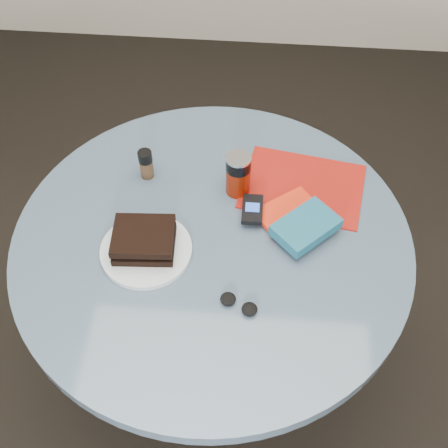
# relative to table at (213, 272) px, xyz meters

# --- Properties ---
(ground) EXTENTS (4.00, 4.00, 0.00)m
(ground) POSITION_rel_table_xyz_m (0.00, 0.00, -0.59)
(ground) COLOR black
(ground) RESTS_ON ground
(table) EXTENTS (1.00, 1.00, 0.75)m
(table) POSITION_rel_table_xyz_m (0.00, 0.00, 0.00)
(table) COLOR black
(table) RESTS_ON ground
(plate) EXTENTS (0.25, 0.25, 0.01)m
(plate) POSITION_rel_table_xyz_m (-0.15, -0.06, 0.17)
(plate) COLOR silver
(plate) RESTS_ON table
(sandwich) EXTENTS (0.15, 0.13, 0.05)m
(sandwich) POSITION_rel_table_xyz_m (-0.16, -0.06, 0.20)
(sandwich) COLOR black
(sandwich) RESTS_ON plate
(soda_can) EXTENTS (0.08, 0.08, 0.12)m
(soda_can) POSITION_rel_table_xyz_m (0.05, 0.16, 0.23)
(soda_can) COLOR maroon
(soda_can) RESTS_ON table
(pepper_grinder) EXTENTS (0.04, 0.04, 0.09)m
(pepper_grinder) POSITION_rel_table_xyz_m (-0.20, 0.19, 0.21)
(pepper_grinder) COLOR #452F1D
(pepper_grinder) RESTS_ON table
(magazine) EXTENTS (0.35, 0.29, 0.01)m
(magazine) POSITION_rel_table_xyz_m (0.23, 0.19, 0.17)
(magazine) COLOR maroon
(magazine) RESTS_ON table
(red_book) EXTENTS (0.19, 0.18, 0.01)m
(red_book) POSITION_rel_table_xyz_m (0.19, 0.08, 0.18)
(red_book) COLOR red
(red_book) RESTS_ON magazine
(novel) EXTENTS (0.18, 0.18, 0.03)m
(novel) POSITION_rel_table_xyz_m (0.23, 0.02, 0.20)
(novel) COLOR #16516A
(novel) RESTS_ON red_book
(mp3_player) EXTENTS (0.05, 0.09, 0.02)m
(mp3_player) POSITION_rel_table_xyz_m (0.10, 0.07, 0.19)
(mp3_player) COLOR black
(mp3_player) RESTS_ON red_book
(headphones) EXTENTS (0.10, 0.07, 0.02)m
(headphones) POSITION_rel_table_xyz_m (0.08, -0.20, 0.17)
(headphones) COLOR black
(headphones) RESTS_ON table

